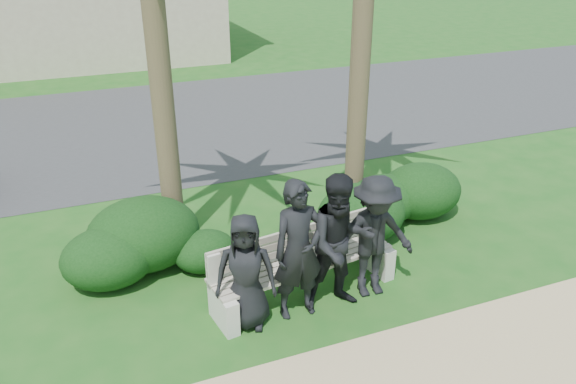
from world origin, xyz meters
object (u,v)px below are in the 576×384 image
at_px(park_bench, 305,269).
at_px(man_a, 246,272).
at_px(man_d, 374,237).
at_px(man_c, 340,243).
at_px(man_b, 299,250).

relative_size(park_bench, man_a, 1.75).
height_order(park_bench, man_d, man_d).
relative_size(man_c, man_d, 1.08).
distance_m(park_bench, man_a, 1.02).
distance_m(man_c, man_d, 0.54).
height_order(man_a, man_c, man_c).
bearing_deg(man_a, man_b, 18.32).
bearing_deg(man_b, park_bench, 52.92).
bearing_deg(man_c, man_b, -179.45).
distance_m(park_bench, man_d, 1.01).
relative_size(man_b, man_d, 1.08).
bearing_deg(man_b, man_d, 0.19).
height_order(park_bench, man_a, man_a).
bearing_deg(man_a, man_c, 17.12).
bearing_deg(man_b, man_a, 176.70).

